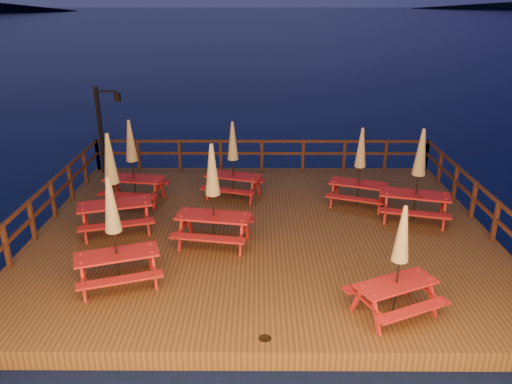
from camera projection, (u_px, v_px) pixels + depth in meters
ground at (263, 242)px, 13.56m from camera, size 500.00×500.00×0.00m
deck at (263, 235)px, 13.48m from camera, size 12.00×10.00×0.40m
deck_piles at (263, 251)px, 13.67m from camera, size 11.44×9.44×1.40m
railing at (262, 179)px, 14.78m from camera, size 11.80×9.75×1.10m
lamp_post at (104, 122)px, 17.00m from camera, size 0.85×0.18×3.00m
picnic_table_0 at (112, 182)px, 12.75m from camera, size 2.24×2.01×2.68m
picnic_table_1 at (132, 160)px, 14.69m from camera, size 1.95×1.69×2.52m
picnic_table_2 at (114, 230)px, 10.37m from camera, size 2.11×1.91×2.49m
picnic_table_3 at (399, 260)px, 9.43m from camera, size 2.02×1.88×2.30m
picnic_table_4 at (233, 159)px, 15.04m from camera, size 2.00×1.80×2.39m
picnic_table_5 at (360, 166)px, 14.43m from camera, size 2.03×1.86×2.37m
picnic_table_6 at (418, 174)px, 13.42m from camera, size 2.15×1.92×2.61m
picnic_table_7 at (213, 194)px, 12.09m from camera, size 2.06×1.79×2.62m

